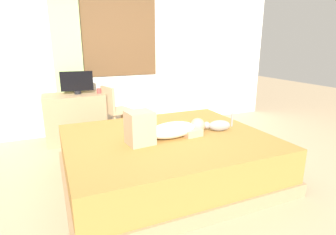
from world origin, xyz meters
The scene contains 10 objects.
ground_plane centered at (0.00, 0.00, 0.00)m, with size 16.00×16.00×0.00m, color tan.
back_wall_with_window centered at (0.00, 2.29, 1.45)m, with size 6.40×0.14×2.90m.
bed centered at (0.11, 0.15, 0.25)m, with size 2.25×1.90×0.51m.
person_lying centered at (0.05, 0.07, 0.62)m, with size 0.94×0.35×0.34m.
cat centered at (0.73, 0.07, 0.57)m, with size 0.35×0.18×0.21m.
desk centered at (-0.71, 1.89, 0.37)m, with size 0.90×0.56×0.74m.
tv_monitor centered at (-0.64, 1.89, 0.92)m, with size 0.48×0.10×0.35m.
cup centered at (-0.32, 1.82, 0.78)m, with size 0.07×0.07×0.08m, color #B23D38.
chair_by_desk centered at (-0.13, 1.68, 0.51)m, with size 0.47×0.47×0.86m.
curtain_left centered at (-0.71, 2.17, 1.17)m, with size 0.44×0.06×2.34m, color #ADCC75.
Camera 1 is at (-1.03, -2.49, 1.51)m, focal length 29.19 mm.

